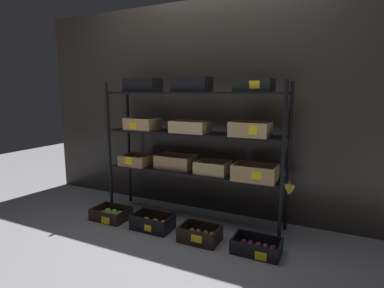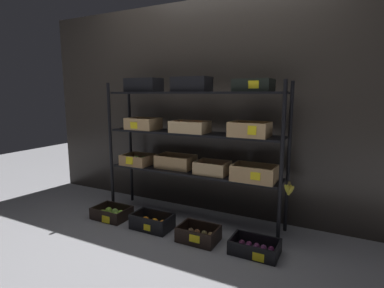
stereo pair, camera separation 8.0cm
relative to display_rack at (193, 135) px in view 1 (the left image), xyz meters
name	(u,v)px [view 1 (the left image)]	position (x,y,z in m)	size (l,w,h in m)	color
ground_plane	(192,219)	(-0.01, 0.00, -0.86)	(10.00, 10.00, 0.00)	gray
storefront_wall	(207,109)	(-0.01, 0.37, 0.23)	(4.16, 0.12, 2.17)	#2D2823
display_rack	(193,135)	(0.00, 0.00, 0.00)	(1.87, 0.36, 1.40)	black
crate_ground_apple_green	(111,215)	(-0.75, -0.34, -0.82)	(0.36, 0.27, 0.12)	black
crate_ground_orange	(153,223)	(-0.25, -0.35, -0.81)	(0.37, 0.24, 0.14)	black
crate_ground_kiwi	(200,235)	(0.24, -0.37, -0.81)	(0.34, 0.25, 0.13)	black
crate_ground_plum	(257,248)	(0.73, -0.36, -0.82)	(0.38, 0.25, 0.11)	black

